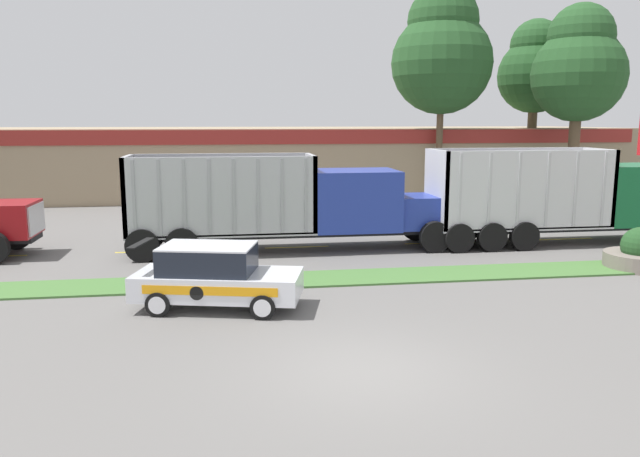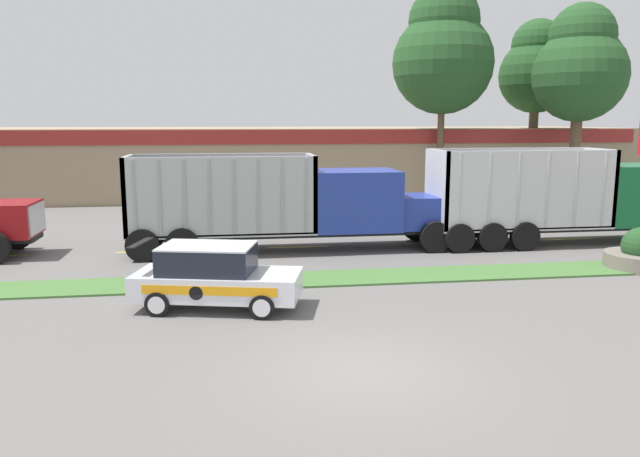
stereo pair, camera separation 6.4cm
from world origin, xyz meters
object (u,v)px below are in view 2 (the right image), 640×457
object	(u,v)px
dump_truck_mid	(322,206)
stone_planter	(640,255)
dump_truck_lead	(593,201)
rally_car	(214,276)

from	to	relation	value
dump_truck_mid	stone_planter	distance (m)	10.73
dump_truck_lead	rally_car	world-z (taller)	dump_truck_lead
dump_truck_lead	stone_planter	distance (m)	4.57
dump_truck_lead	dump_truck_mid	size ratio (longest dim) A/B	0.93
dump_truck_lead	rally_car	size ratio (longest dim) A/B	2.54
dump_truck_lead	stone_planter	bearing A→B (deg)	-102.51
dump_truck_mid	rally_car	size ratio (longest dim) A/B	2.72
dump_truck_lead	stone_planter	size ratio (longest dim) A/B	5.18
rally_car	stone_planter	distance (m)	13.64
dump_truck_mid	rally_car	xyz separation A→B (m)	(-3.77, -6.80, -0.77)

